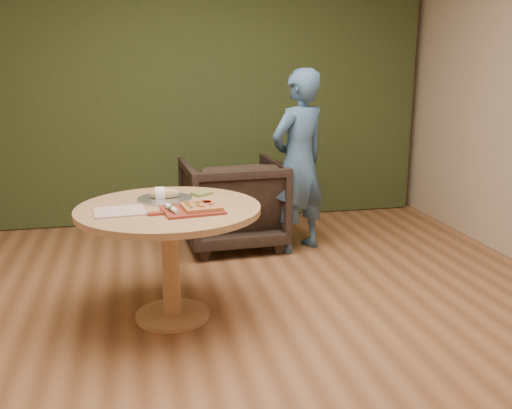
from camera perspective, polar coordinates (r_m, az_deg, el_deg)
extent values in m
cube|color=#97613C|center=(3.44, -0.72, -14.38)|extent=(5.00, 6.00, 0.02)
cube|color=#C1AD92|center=(6.00, -6.68, 11.90)|extent=(5.00, 0.02, 2.80)
cube|color=#273417|center=(5.89, -6.57, 11.86)|extent=(4.80, 0.14, 2.78)
cylinder|color=tan|center=(3.84, -8.33, -10.87)|extent=(0.48, 0.48, 0.03)
cylinder|color=tan|center=(3.71, -8.52, -6.11)|extent=(0.12, 0.12, 0.68)
cylinder|color=tan|center=(3.60, -8.74, -0.50)|extent=(1.15, 1.15, 0.04)
cube|color=maroon|center=(3.45, -6.36, -0.59)|extent=(0.38, 0.32, 0.01)
cube|color=maroon|center=(3.41, -9.95, -0.91)|extent=(0.11, 0.06, 0.01)
cube|color=#BD7D49|center=(3.46, -5.48, -0.21)|extent=(0.25, 0.25, 0.02)
cylinder|color=maroon|center=(3.50, -6.83, 0.13)|extent=(0.04, 0.04, 0.00)
cylinder|color=maroon|center=(3.51, -4.89, 0.24)|extent=(0.06, 0.06, 0.00)
cylinder|color=maroon|center=(3.53, -4.92, 0.31)|extent=(0.06, 0.06, 0.00)
cube|color=#BD8E46|center=(3.44, -4.47, 0.04)|extent=(0.02, 0.02, 0.01)
cube|color=#BD8E46|center=(3.40, -5.47, -0.16)|extent=(0.02, 0.02, 0.01)
cube|color=#BD8E46|center=(3.50, -5.99, 0.24)|extent=(0.02, 0.02, 0.01)
cube|color=#BD8E46|center=(3.41, -6.54, -0.13)|extent=(0.02, 0.02, 0.01)
cube|color=#BD8E46|center=(3.45, -6.80, 0.02)|extent=(0.03, 0.03, 0.01)
cube|color=#BD8E46|center=(3.50, -5.71, 0.24)|extent=(0.02, 0.02, 0.01)
cube|color=#BD8E46|center=(3.44, -6.70, -0.02)|extent=(0.03, 0.03, 0.01)
cube|color=#BD8E46|center=(3.54, -5.36, 0.42)|extent=(0.02, 0.02, 0.01)
cube|color=#BD8E46|center=(3.39, -6.48, -0.25)|extent=(0.02, 0.02, 0.01)
cube|color=#BD8E46|center=(3.43, -5.80, -0.03)|extent=(0.03, 0.03, 0.01)
cube|color=#BD8E46|center=(3.51, -6.89, 0.25)|extent=(0.02, 0.02, 0.01)
cube|color=#376821|center=(3.49, -5.24, 0.13)|extent=(0.01, 0.01, 0.00)
cube|color=#376821|center=(3.52, -6.33, 0.23)|extent=(0.01, 0.01, 0.00)
cube|color=#376821|center=(3.41, -4.65, -0.19)|extent=(0.01, 0.01, 0.00)
cube|color=#376821|center=(3.46, -6.05, -0.04)|extent=(0.01, 0.01, 0.00)
cube|color=#376821|center=(3.43, -6.00, -0.12)|extent=(0.01, 0.01, 0.00)
cube|color=#376821|center=(3.47, -4.63, 0.07)|extent=(0.01, 0.01, 0.00)
cube|color=#376821|center=(3.50, -4.22, 0.17)|extent=(0.01, 0.01, 0.00)
cube|color=#376821|center=(3.54, -4.72, 0.35)|extent=(0.01, 0.01, 0.00)
cube|color=#376821|center=(3.42, -5.69, -0.16)|extent=(0.01, 0.01, 0.00)
cube|color=#A44E87|center=(3.41, -5.17, -0.19)|extent=(0.01, 0.03, 0.00)
cube|color=#A44E87|center=(3.45, -5.75, -0.05)|extent=(0.01, 0.03, 0.00)
cube|color=#A44E87|center=(3.44, -4.94, -0.05)|extent=(0.02, 0.03, 0.00)
cube|color=#A44E87|center=(3.43, -3.93, -0.10)|extent=(0.02, 0.03, 0.00)
cube|color=#A44E87|center=(3.43, -6.39, -0.15)|extent=(0.03, 0.01, 0.00)
cube|color=#A44E87|center=(3.45, -4.65, -0.02)|extent=(0.03, 0.02, 0.00)
cylinder|color=white|center=(3.42, -8.40, -0.40)|extent=(0.08, 0.17, 0.03)
cylinder|color=#194C26|center=(3.42, -8.40, -0.40)|extent=(0.04, 0.03, 0.03)
cube|color=silver|center=(3.51, -8.95, -0.05)|extent=(0.03, 0.04, 0.00)
cube|color=silver|center=(3.51, -13.47, -0.68)|extent=(0.32, 0.27, 0.01)
cylinder|color=silver|center=(3.76, -9.10, 0.50)|extent=(0.35, 0.35, 0.01)
cylinder|color=silver|center=(3.76, -9.10, 0.58)|extent=(0.36, 0.36, 0.02)
ellipsoid|color=tan|center=(3.75, -9.12, 1.09)|extent=(0.19, 0.08, 0.07)
cylinder|color=white|center=(3.75, -9.58, 1.07)|extent=(0.06, 0.09, 0.09)
cube|color=#52662D|center=(3.87, -5.49, 1.09)|extent=(0.15, 0.15, 0.02)
imported|color=black|center=(5.09, -2.39, 0.61)|extent=(0.89, 0.83, 0.87)
imported|color=#3A608A|center=(4.91, 4.29, 4.27)|extent=(0.69, 0.60, 1.57)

